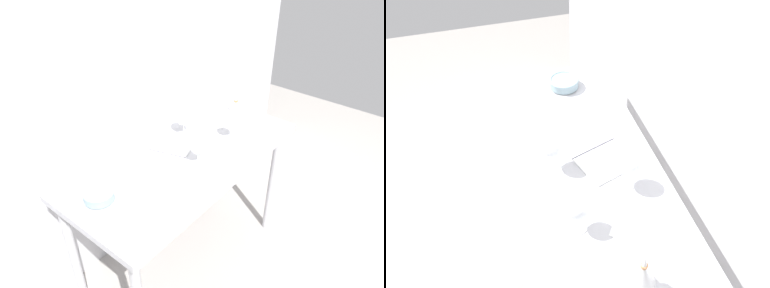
# 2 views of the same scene
# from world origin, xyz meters

# --- Properties ---
(ground_plane) EXTENTS (6.00, 6.00, 0.00)m
(ground_plane) POSITION_xyz_m (0.00, 0.00, 0.00)
(ground_plane) COLOR #9D9893
(back_wall) EXTENTS (3.80, 0.04, 2.60)m
(back_wall) POSITION_xyz_m (0.00, 0.49, 1.30)
(back_wall) COLOR #BBBBC0
(back_wall) RESTS_ON ground_plane
(steel_counter) EXTENTS (1.40, 0.65, 0.90)m
(steel_counter) POSITION_xyz_m (0.00, -0.01, 0.79)
(steel_counter) COLOR #B5B5BA
(steel_counter) RESTS_ON ground_plane
(wine_glass_near_center) EXTENTS (0.10, 0.10, 0.17)m
(wine_glass_near_center) POSITION_xyz_m (-0.01, -0.11, 1.02)
(wine_glass_near_center) COLOR white
(wine_glass_near_center) RESTS_ON steel_counter
(wine_glass_near_right) EXTENTS (0.08, 0.08, 0.15)m
(wine_glass_near_right) POSITION_xyz_m (0.30, -0.10, 1.01)
(wine_glass_near_right) COLOR white
(wine_glass_near_right) RESTS_ON steel_counter
(wine_glass_far_right) EXTENTS (0.10, 0.10, 0.17)m
(wine_glass_far_right) POSITION_xyz_m (0.16, 0.14, 1.02)
(wine_glass_far_right) COLOR white
(wine_glass_far_right) RESTS_ON steel_counter
(open_notebook) EXTENTS (0.41, 0.32, 0.01)m
(open_notebook) POSITION_xyz_m (-0.06, 0.08, 0.90)
(open_notebook) COLOR white
(open_notebook) RESTS_ON steel_counter
(tasting_sheet_upper) EXTENTS (0.26, 0.28, 0.00)m
(tasting_sheet_upper) POSITION_xyz_m (0.37, 0.13, 0.90)
(tasting_sheet_upper) COLOR white
(tasting_sheet_upper) RESTS_ON steel_counter
(tasting_bowl) EXTENTS (0.15, 0.15, 0.05)m
(tasting_bowl) POSITION_xyz_m (-0.54, 0.07, 0.93)
(tasting_bowl) COLOR beige
(tasting_bowl) RESTS_ON steel_counter
(decanter_funnel) EXTENTS (0.10, 0.10, 0.15)m
(decanter_funnel) POSITION_xyz_m (0.57, 0.04, 0.95)
(decanter_funnel) COLOR silver
(decanter_funnel) RESTS_ON steel_counter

